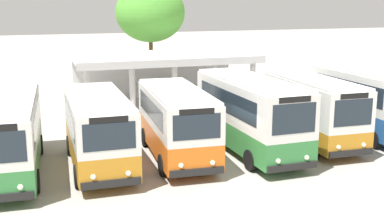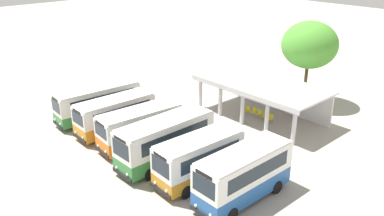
{
  "view_description": "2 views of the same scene",
  "coord_description": "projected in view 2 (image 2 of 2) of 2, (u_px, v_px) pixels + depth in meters",
  "views": [
    {
      "loc": [
        -8.86,
        -18.05,
        6.93
      ],
      "look_at": [
        -0.66,
        5.93,
        1.37
      ],
      "focal_mm": 45.66,
      "sensor_mm": 36.0,
      "label": 1
    },
    {
      "loc": [
        21.67,
        -14.49,
        15.3
      ],
      "look_at": [
        -1.68,
        6.81,
        2.31
      ],
      "focal_mm": 37.61,
      "sensor_mm": 36.0,
      "label": 2
    }
  ],
  "objects": [
    {
      "name": "ground_plane",
      "position": [
        139.0,
        167.0,
        29.66
      ],
      "size": [
        180.0,
        180.0,
        0.0
      ],
      "primitive_type": "plane",
      "color": "#A39E93"
    },
    {
      "name": "city_bus_nearest_orange",
      "position": [
        98.0,
        102.0,
        37.05
      ],
      "size": [
        2.62,
        8.05,
        3.15
      ],
      "color": "black",
      "rests_on": "ground"
    },
    {
      "name": "city_bus_second_in_row",
      "position": [
        115.0,
        114.0,
        34.46
      ],
      "size": [
        2.51,
        7.03,
        3.11
      ],
      "color": "black",
      "rests_on": "ground"
    },
    {
      "name": "city_bus_fourth_amber",
      "position": [
        165.0,
        139.0,
        29.57
      ],
      "size": [
        2.51,
        7.88,
        3.47
      ],
      "color": "black",
      "rests_on": "ground"
    },
    {
      "name": "waiting_chair_fifth_seat",
      "position": [
        271.0,
        118.0,
        36.73
      ],
      "size": [
        0.45,
        0.45,
        0.86
      ],
      "color": "slate",
      "rests_on": "ground"
    },
    {
      "name": "city_bus_middle_cream",
      "position": [
        140.0,
        126.0,
        32.16
      ],
      "size": [
        2.75,
        7.11,
        3.13
      ],
      "color": "black",
      "rests_on": "ground"
    },
    {
      "name": "terminal_canopy",
      "position": [
        264.0,
        89.0,
        37.64
      ],
      "size": [
        12.28,
        6.1,
        3.4
      ],
      "color": "silver",
      "rests_on": "ground"
    },
    {
      "name": "waiting_chair_middle_seat",
      "position": [
        259.0,
        113.0,
        37.63
      ],
      "size": [
        0.45,
        0.45,
        0.86
      ],
      "color": "slate",
      "rests_on": "ground"
    },
    {
      "name": "roadside_tree_behind_canopy",
      "position": [
        310.0,
        45.0,
        39.49
      ],
      "size": [
        5.5,
        5.5,
        8.38
      ],
      "color": "brown",
      "rests_on": "ground"
    },
    {
      "name": "waiting_chair_second_from_end",
      "position": [
        254.0,
        111.0,
        38.11
      ],
      "size": [
        0.45,
        0.45,
        0.86
      ],
      "color": "slate",
      "rests_on": "ground"
    },
    {
      "name": "city_bus_far_end_green",
      "position": [
        244.0,
        173.0,
        25.24
      ],
      "size": [
        2.42,
        7.1,
        3.46
      ],
      "color": "black",
      "rests_on": "ground"
    },
    {
      "name": "waiting_chair_fourth_seat",
      "position": [
        265.0,
        115.0,
        37.18
      ],
      "size": [
        0.45,
        0.45,
        0.86
      ],
      "color": "slate",
      "rests_on": "ground"
    },
    {
      "name": "city_bus_fifth_blue",
      "position": [
        199.0,
        158.0,
        27.3
      ],
      "size": [
        2.58,
        6.62,
        3.27
      ],
      "color": "black",
      "rests_on": "ground"
    },
    {
      "name": "waiting_chair_end_by_column",
      "position": [
        247.0,
        109.0,
        38.51
      ],
      "size": [
        0.45,
        0.45,
        0.86
      ],
      "color": "slate",
      "rests_on": "ground"
    }
  ]
}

